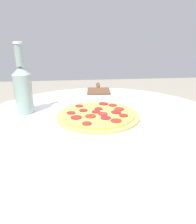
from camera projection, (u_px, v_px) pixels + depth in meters
name	position (u px, v px, depth m)	size (l,w,h in m)	color
table	(101.00, 164.00, 0.86)	(1.01, 1.01, 0.70)	white
pizza	(98.00, 115.00, 0.85)	(0.32, 0.32, 0.02)	tan
beer_bottle	(23.00, 87.00, 0.86)	(0.07, 0.07, 0.28)	gray
pizza_paddle	(98.00, 90.00, 1.21)	(0.23, 0.13, 0.02)	brown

